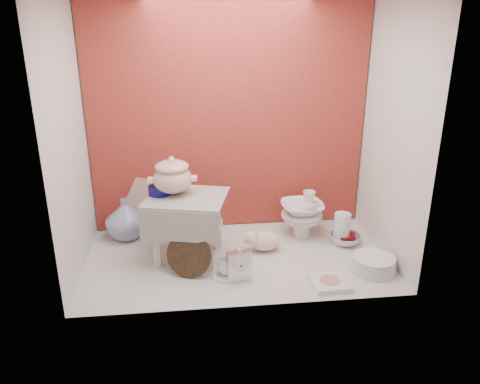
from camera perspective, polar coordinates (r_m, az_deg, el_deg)
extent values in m
plane|color=silver|center=(2.96, -0.34, -7.75)|extent=(1.80, 1.80, 0.00)
cube|color=#A9312A|center=(3.16, -1.36, 8.73)|extent=(1.80, 0.06, 1.50)
cube|color=silver|center=(2.74, -19.57, 5.51)|extent=(0.06, 1.00, 1.50)
cube|color=silver|center=(2.91, 17.65, 6.64)|extent=(0.06, 1.00, 1.50)
cylinder|color=#0C0B53|center=(2.87, -9.40, 0.23)|extent=(0.14, 0.14, 0.05)
imported|color=white|center=(3.23, -13.29, -3.03)|extent=(0.33, 0.33, 0.27)
cube|color=silver|center=(2.69, -0.12, -8.50)|extent=(0.14, 0.07, 0.20)
ellipsoid|color=beige|center=(3.02, 2.94, -5.71)|extent=(0.26, 0.20, 0.14)
cylinder|color=white|center=(2.78, -1.48, -9.65)|extent=(0.22, 0.22, 0.01)
imported|color=white|center=(2.76, -1.49, -8.76)|extent=(0.12, 0.12, 0.09)
cube|color=white|center=(2.74, 10.48, -10.37)|extent=(0.21, 0.21, 0.03)
cylinder|color=white|center=(2.91, 15.41, -8.11)|extent=(0.30, 0.30, 0.09)
imported|color=silver|center=(3.19, 12.20, -5.40)|extent=(0.25, 0.25, 0.06)
cylinder|color=silver|center=(3.15, 11.83, -4.24)|extent=(0.13, 0.13, 0.21)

